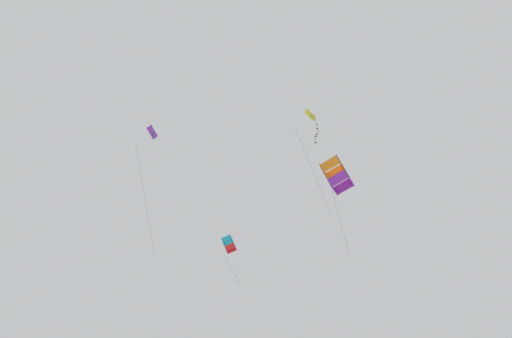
{
  "coord_description": "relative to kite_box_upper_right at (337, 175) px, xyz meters",
  "views": [
    {
      "loc": [
        -24.32,
        -28.25,
        10.27
      ],
      "look_at": [
        2.01,
        -1.64,
        30.85
      ],
      "focal_mm": 41.46,
      "sensor_mm": 36.0,
      "label": 1
    }
  ],
  "objects": [
    {
      "name": "kite_box_near_right",
      "position": [
        -0.81,
        10.35,
        -2.54
      ],
      "size": [
        1.82,
        1.55,
        3.86
      ],
      "rotation": [
        0.39,
        0.0,
        3.8
      ],
      "color": "#1EB2C6"
    },
    {
      "name": "kite_diamond_highest",
      "position": [
        -3.38,
        -0.65,
        3.0
      ],
      "size": [
        2.29,
        1.61,
        7.65
      ],
      "rotation": [
        0.51,
        0.0,
        3.5
      ],
      "color": "yellow"
    },
    {
      "name": "kite_diamond_far_centre",
      "position": [
        -10.31,
        8.21,
        2.53
      ],
      "size": [
        2.07,
        1.33,
        9.42
      ],
      "rotation": [
        0.32,
        0.0,
        3.69
      ],
      "color": "purple"
    },
    {
      "name": "kite_box_upper_right",
      "position": [
        0.0,
        0.0,
        0.0
      ],
      "size": [
        2.08,
        2.48,
        7.11
      ],
      "rotation": [
        0.38,
        0.0,
        3.52
      ],
      "color": "orange"
    }
  ]
}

